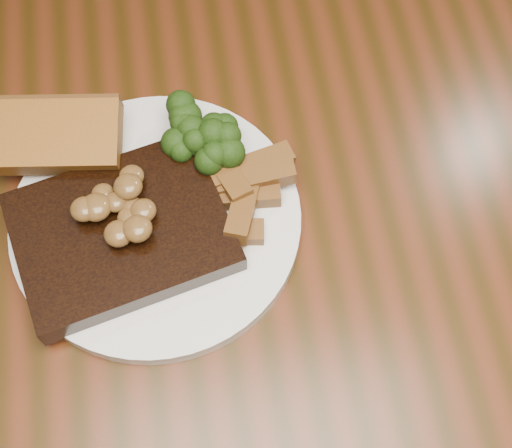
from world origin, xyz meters
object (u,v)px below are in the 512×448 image
at_px(potato_wedges, 225,206).
at_px(steak, 122,233).
at_px(plate, 157,222).
at_px(garlic_bread, 61,149).
at_px(dining_table, 265,261).

bearing_deg(potato_wedges, steak, -172.34).
xyz_separation_m(plate, garlic_bread, (-0.08, 0.08, 0.02)).
bearing_deg(garlic_bread, plate, -37.02).
bearing_deg(plate, steak, -151.37).
xyz_separation_m(steak, potato_wedges, (0.09, 0.01, -0.00)).
bearing_deg(plate, dining_table, -6.83).
xyz_separation_m(dining_table, plate, (-0.10, 0.01, 0.10)).
xyz_separation_m(steak, garlic_bread, (-0.05, 0.09, -0.00)).
relative_size(dining_table, garlic_bread, 14.16).
xyz_separation_m(dining_table, potato_wedges, (-0.03, 0.01, 0.12)).
bearing_deg(potato_wedges, garlic_bread, 149.93).
bearing_deg(plate, potato_wedges, -3.20).
xyz_separation_m(plate, steak, (-0.03, -0.02, 0.02)).
distance_m(dining_table, potato_wedges, 0.12).
distance_m(garlic_bread, potato_wedges, 0.16).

